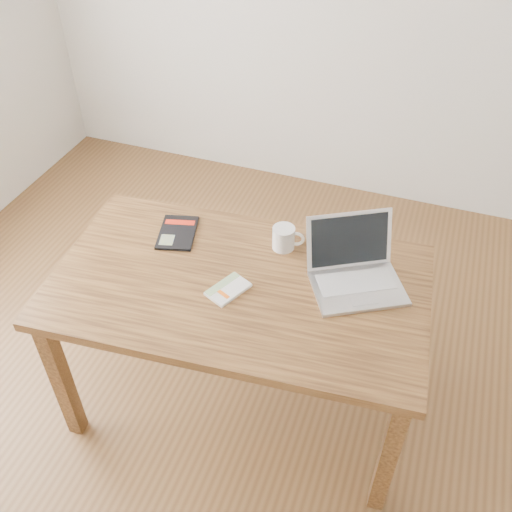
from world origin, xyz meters
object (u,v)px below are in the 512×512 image
(desk, at_px, (239,298))
(white_guidebook, at_px, (228,289))
(black_guidebook, at_px, (177,232))
(laptop, at_px, (355,271))
(coffee_mug, at_px, (284,238))

(desk, relative_size, white_guidebook, 8.04)
(black_guidebook, bearing_deg, white_guidebook, -51.58)
(laptop, bearing_deg, black_guidebook, 148.32)
(desk, xyz_separation_m, white_guidebook, (-0.02, -0.06, 0.10))
(white_guidebook, height_order, laptop, laptop)
(desk, height_order, black_guidebook, black_guidebook)
(black_guidebook, bearing_deg, laptop, -16.97)
(desk, height_order, laptop, laptop)
(desk, bearing_deg, coffee_mug, 63.48)
(desk, distance_m, black_guidebook, 0.41)
(black_guidebook, distance_m, laptop, 0.77)
(desk, bearing_deg, laptop, 16.36)
(black_guidebook, xyz_separation_m, coffee_mug, (0.46, 0.07, 0.05))
(desk, height_order, coffee_mug, coffee_mug)
(desk, relative_size, coffee_mug, 11.47)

